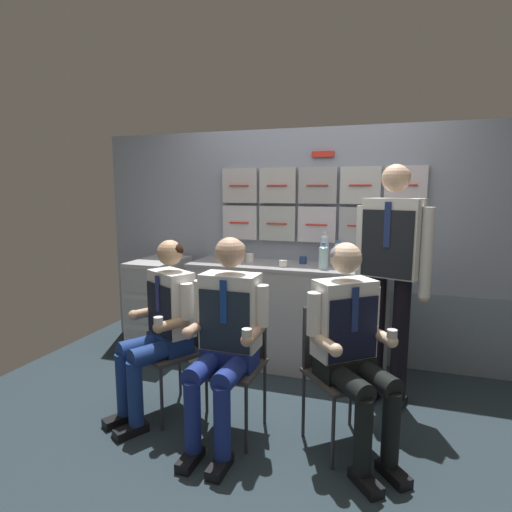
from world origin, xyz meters
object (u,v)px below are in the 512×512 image
at_px(service_trolley, 160,303).
at_px(crew_member_left, 161,321).
at_px(crew_member_standing, 392,262).
at_px(coffee_cup_spare, 222,257).
at_px(crew_member_near_trolley, 351,340).
at_px(crew_member_center, 226,330).
at_px(water_bottle_clear, 323,257).
at_px(folding_chair_left, 182,337).
at_px(folding_chair_center, 235,350).
at_px(folding_chair_near_trolley, 336,358).

bearing_deg(service_trolley, crew_member_left, -58.29).
bearing_deg(crew_member_standing, coffee_cup_spare, 164.30).
bearing_deg(crew_member_near_trolley, crew_member_left, 178.89).
distance_m(crew_member_center, water_bottle_clear, 1.27).
bearing_deg(crew_member_center, crew_member_standing, 39.90).
xyz_separation_m(crew_member_left, coffee_cup_spare, (-0.00, 1.10, 0.28)).
distance_m(crew_member_left, water_bottle_clear, 1.44).
height_order(service_trolley, coffee_cup_spare, coffee_cup_spare).
distance_m(folding_chair_left, crew_member_center, 0.56).
height_order(folding_chair_left, folding_chair_center, same).
distance_m(folding_chair_near_trolley, crew_member_standing, 0.85).
relative_size(service_trolley, folding_chair_center, 1.08).
relative_size(crew_member_center, crew_member_near_trolley, 1.01).
distance_m(crew_member_near_trolley, coffee_cup_spare, 1.74).
bearing_deg(crew_member_near_trolley, crew_member_standing, 74.02).
xyz_separation_m(folding_chair_left, folding_chair_near_trolley, (1.11, -0.04, 0.00)).
distance_m(service_trolley, folding_chair_left, 1.15).
bearing_deg(coffee_cup_spare, crew_member_center, -66.34).
relative_size(crew_member_left, crew_member_center, 0.96).
bearing_deg(service_trolley, folding_chair_center, -40.34).
xyz_separation_m(service_trolley, crew_member_near_trolley, (1.94, -1.06, 0.22)).
relative_size(crew_member_left, crew_member_near_trolley, 0.97).
height_order(folding_chair_center, water_bottle_clear, water_bottle_clear).
xyz_separation_m(crew_member_left, crew_member_near_trolley, (1.30, -0.03, 0.02)).
bearing_deg(folding_chair_left, crew_member_left, -119.90).
xyz_separation_m(folding_chair_left, folding_chair_center, (0.46, -0.11, 0.00)).
bearing_deg(crew_member_near_trolley, water_bottle_clear, 108.18).
relative_size(crew_member_near_trolley, coffee_cup_spare, 17.45).
bearing_deg(crew_member_left, crew_member_standing, 24.41).
bearing_deg(crew_member_near_trolley, folding_chair_left, 172.18).
bearing_deg(crew_member_near_trolley, crew_member_center, -172.50).
height_order(folding_chair_left, crew_member_left, crew_member_left).
bearing_deg(coffee_cup_spare, water_bottle_clear, -4.55).
bearing_deg(crew_member_standing, folding_chair_left, -159.20).
bearing_deg(folding_chair_near_trolley, folding_chair_left, 177.78).
distance_m(crew_member_left, crew_member_center, 0.55).
relative_size(folding_chair_center, crew_member_standing, 0.49).
distance_m(crew_member_center, coffee_cup_spare, 1.36).
xyz_separation_m(service_trolley, folding_chair_center, (1.18, -1.00, 0.04)).
xyz_separation_m(service_trolley, crew_member_center, (1.18, -1.16, 0.23)).
distance_m(folding_chair_left, coffee_cup_spare, 1.06).
relative_size(folding_chair_near_trolley, crew_member_near_trolley, 0.67).
height_order(crew_member_center, folding_chair_near_trolley, crew_member_center).
distance_m(crew_member_left, folding_chair_center, 0.56).
relative_size(crew_member_near_trolley, crew_member_standing, 0.73).
relative_size(folding_chair_near_trolley, coffee_cup_spare, 11.73).
bearing_deg(folding_chair_center, folding_chair_near_trolley, 5.60).
distance_m(crew_member_standing, water_bottle_clear, 0.65).
xyz_separation_m(service_trolley, folding_chair_near_trolley, (1.84, -0.94, 0.04)).
height_order(folding_chair_left, coffee_cup_spare, coffee_cup_spare).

